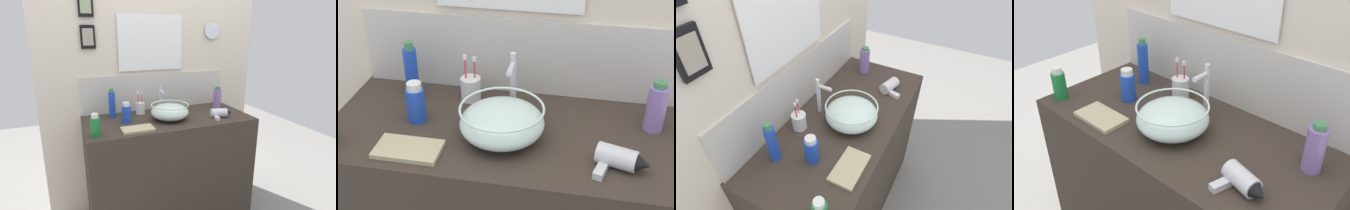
# 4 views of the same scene
# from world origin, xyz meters

# --- Properties ---
(vanity_counter) EXTENTS (1.26, 0.57, 0.92)m
(vanity_counter) POSITION_xyz_m (0.00, 0.00, 0.46)
(vanity_counter) COLOR #382D26
(vanity_counter) RESTS_ON ground
(back_panel) EXTENTS (1.85, 0.10, 2.46)m
(back_panel) POSITION_xyz_m (-0.00, 0.31, 1.23)
(back_panel) COLOR beige
(back_panel) RESTS_ON ground
(glass_bowl_sink) EXTENTS (0.28, 0.28, 0.12)m
(glass_bowl_sink) POSITION_xyz_m (-0.01, -0.05, 0.98)
(glass_bowl_sink) COLOR silver
(glass_bowl_sink) RESTS_ON vanity_counter
(faucet) EXTENTS (0.02, 0.09, 0.22)m
(faucet) POSITION_xyz_m (-0.01, 0.15, 1.04)
(faucet) COLOR silver
(faucet) RESTS_ON vanity_counter
(hair_drier) EXTENTS (0.18, 0.14, 0.07)m
(hair_drier) POSITION_xyz_m (0.38, -0.14, 0.95)
(hair_drier) COLOR silver
(hair_drier) RESTS_ON vanity_counter
(toothbrush_cup) EXTENTS (0.08, 0.08, 0.19)m
(toothbrush_cup) POSITION_xyz_m (-0.17, 0.18, 0.96)
(toothbrush_cup) COLOR white
(toothbrush_cup) RESTS_ON vanity_counter
(shampoo_bottle) EXTENTS (0.06, 0.06, 0.15)m
(shampoo_bottle) POSITION_xyz_m (-0.56, -0.19, 0.98)
(shampoo_bottle) COLOR #197233
(shampoo_bottle) RESTS_ON vanity_counter
(spray_bottle) EXTENTS (0.05, 0.05, 0.23)m
(spray_bottle) POSITION_xyz_m (-0.40, 0.16, 1.02)
(spray_bottle) COLOR blue
(spray_bottle) RESTS_ON vanity_counter
(lotion_bottle) EXTENTS (0.07, 0.07, 0.15)m
(lotion_bottle) POSITION_xyz_m (-0.32, 0.00, 0.99)
(lotion_bottle) COLOR blue
(lotion_bottle) RESTS_ON vanity_counter
(soap_dispenser) EXTENTS (0.07, 0.07, 0.19)m
(soap_dispenser) POSITION_xyz_m (0.49, 0.10, 1.00)
(soap_dispenser) COLOR #8C6BB2
(soap_dispenser) RESTS_ON vanity_counter
(hand_towel) EXTENTS (0.21, 0.12, 0.02)m
(hand_towel) POSITION_xyz_m (-0.29, -0.18, 0.92)
(hand_towel) COLOR tan
(hand_towel) RESTS_ON vanity_counter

